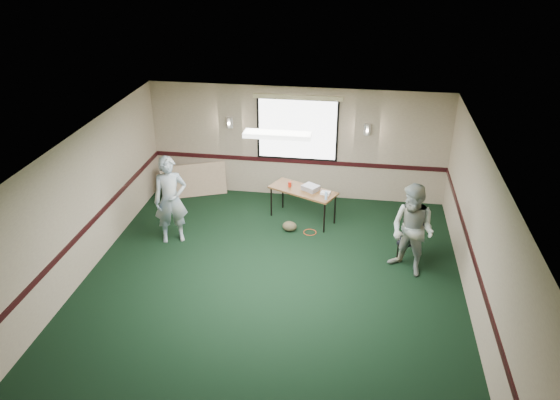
# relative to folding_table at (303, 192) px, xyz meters

# --- Properties ---
(ground) EXTENTS (8.00, 8.00, 0.00)m
(ground) POSITION_rel_folding_table_xyz_m (-0.29, -2.77, -0.69)
(ground) COLOR black
(ground) RESTS_ON ground
(room_shell) EXTENTS (8.00, 8.02, 8.00)m
(room_shell) POSITION_rel_folding_table_xyz_m (-0.29, -0.64, 0.89)
(room_shell) COLOR tan
(room_shell) RESTS_ON ground
(folding_table) EXTENTS (1.60, 1.17, 0.75)m
(folding_table) POSITION_rel_folding_table_xyz_m (0.00, 0.00, 0.00)
(folding_table) COLOR #543718
(folding_table) RESTS_ON ground
(projector) EXTENTS (0.43, 0.41, 0.11)m
(projector) POSITION_rel_folding_table_xyz_m (0.17, 0.00, 0.11)
(projector) COLOR #96959D
(projector) RESTS_ON folding_table
(game_console) EXTENTS (0.23, 0.20, 0.05)m
(game_console) POSITION_rel_folding_table_xyz_m (0.51, -0.15, 0.08)
(game_console) COLOR silver
(game_console) RESTS_ON folding_table
(red_cup) EXTENTS (0.08, 0.08, 0.12)m
(red_cup) POSITION_rel_folding_table_xyz_m (-0.31, 0.11, 0.11)
(red_cup) COLOR #AA1C0B
(red_cup) RESTS_ON folding_table
(water_bottle) EXTENTS (0.06, 0.06, 0.19)m
(water_bottle) POSITION_rel_folding_table_xyz_m (0.54, -0.41, 0.15)
(water_bottle) COLOR #96C6F6
(water_bottle) RESTS_ON folding_table
(duffel_bag) EXTENTS (0.36, 0.31, 0.22)m
(duffel_bag) POSITION_rel_folding_table_xyz_m (-0.22, -0.55, -0.58)
(duffel_bag) COLOR #4E482C
(duffel_bag) RESTS_ON ground
(cable_coil) EXTENTS (0.36, 0.36, 0.01)m
(cable_coil) POSITION_rel_folding_table_xyz_m (0.23, -0.57, -0.68)
(cable_coil) COLOR #CC4319
(cable_coil) RESTS_ON ground
(folded_table) EXTENTS (1.54, 0.81, 0.80)m
(folded_table) POSITION_rel_folding_table_xyz_m (-2.76, 0.83, -0.29)
(folded_table) COLOR tan
(folded_table) RESTS_ON ground
(conference_chair) EXTENTS (0.54, 0.56, 0.89)m
(conference_chair) POSITION_rel_folding_table_xyz_m (2.29, -1.22, -0.17)
(conference_chair) COLOR black
(conference_chair) RESTS_ON ground
(person_left) EXTENTS (0.80, 0.68, 1.87)m
(person_left) POSITION_rel_folding_table_xyz_m (-2.57, -1.28, 0.24)
(person_left) COLOR #446897
(person_left) RESTS_ON ground
(person_right) EXTENTS (1.11, 1.08, 1.81)m
(person_right) POSITION_rel_folding_table_xyz_m (2.23, -1.75, 0.21)
(person_right) COLOR #759AB7
(person_right) RESTS_ON ground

